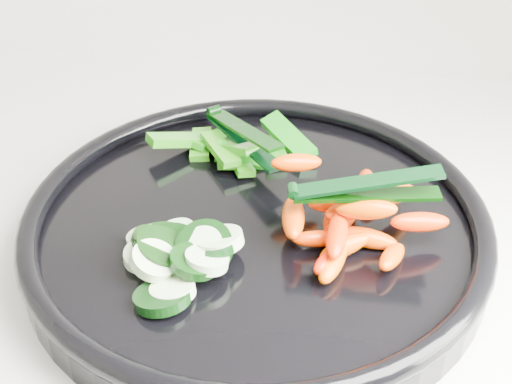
# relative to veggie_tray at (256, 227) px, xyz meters

# --- Properties ---
(veggie_tray) EXTENTS (0.44, 0.44, 0.04)m
(veggie_tray) POSITION_rel_veggie_tray_xyz_m (0.00, 0.00, 0.00)
(veggie_tray) COLOR black
(veggie_tray) RESTS_ON counter
(cucumber_pile) EXTENTS (0.11, 0.11, 0.04)m
(cucumber_pile) POSITION_rel_veggie_tray_xyz_m (-0.06, -0.05, 0.01)
(cucumber_pile) COLOR black
(cucumber_pile) RESTS_ON veggie_tray
(carrot_pile) EXTENTS (0.15, 0.15, 0.05)m
(carrot_pile) POSITION_rel_veggie_tray_xyz_m (0.07, -0.01, 0.02)
(carrot_pile) COLOR #DF5400
(carrot_pile) RESTS_ON veggie_tray
(pepper_pile) EXTENTS (0.16, 0.09, 0.04)m
(pepper_pile) POSITION_rel_veggie_tray_xyz_m (-0.03, 0.10, 0.01)
(pepper_pile) COLOR #196109
(pepper_pile) RESTS_ON veggie_tray
(tong_carrot) EXTENTS (0.11, 0.03, 0.02)m
(tong_carrot) POSITION_rel_veggie_tray_xyz_m (0.08, -0.01, 0.05)
(tong_carrot) COLOR black
(tong_carrot) RESTS_ON carrot_pile
(tong_pepper) EXTENTS (0.08, 0.10, 0.02)m
(tong_pepper) POSITION_rel_veggie_tray_xyz_m (-0.03, 0.09, 0.03)
(tong_pepper) COLOR black
(tong_pepper) RESTS_ON pepper_pile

